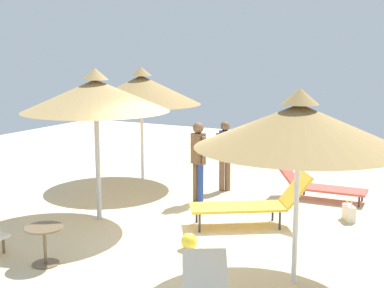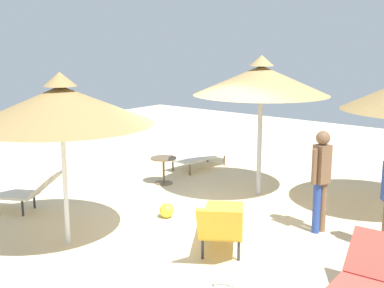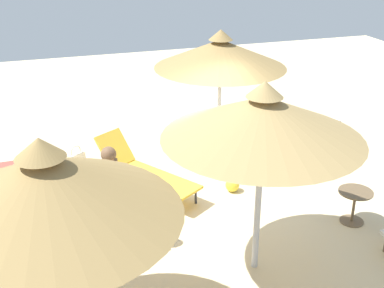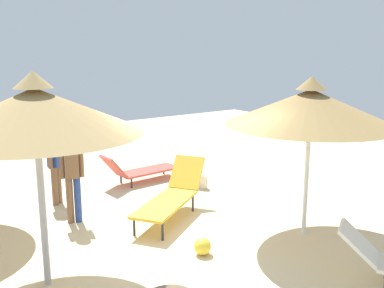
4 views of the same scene
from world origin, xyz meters
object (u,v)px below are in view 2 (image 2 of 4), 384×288
object	(u,v)px
lounge_chair_front	(10,191)
beach_ball	(167,210)
side_table_round	(164,166)
parasol_umbrella_near_left	(261,80)
lounge_chair_far_left	(222,221)
parasol_umbrella_edge	(61,105)
lounge_chair_far_right	(352,288)
lounge_chair_center	(206,152)
person_standing_back	(321,175)

from	to	relation	value
lounge_chair_front	beach_ball	size ratio (longest dim) A/B	7.65
side_table_round	parasol_umbrella_near_left	bearing A→B (deg)	-163.69
lounge_chair_front	lounge_chair_far_left	size ratio (longest dim) A/B	0.95
parasol_umbrella_edge	lounge_chair_front	world-z (taller)	parasol_umbrella_edge
parasol_umbrella_edge	side_table_round	distance (m)	4.19
lounge_chair_far_right	lounge_chair_far_left	world-z (taller)	lounge_chair_far_left
lounge_chair_center	parasol_umbrella_near_left	bearing A→B (deg)	151.97
parasol_umbrella_near_left	beach_ball	xyz separation A→B (m)	(0.56, 2.28, -2.29)
lounge_chair_far_left	person_standing_back	xyz separation A→B (m)	(-0.87, -1.63, 0.55)
lounge_chair_front	side_table_round	world-z (taller)	lounge_chair_front
person_standing_back	lounge_chair_far_left	bearing A→B (deg)	61.97
lounge_chair_center	lounge_chair_front	size ratio (longest dim) A/B	0.96
beach_ball	person_standing_back	bearing A→B (deg)	-155.81
parasol_umbrella_edge	person_standing_back	distance (m)	4.39
lounge_chair_far_right	parasol_umbrella_edge	bearing A→B (deg)	10.52
lounge_chair_center	person_standing_back	bearing A→B (deg)	150.63
lounge_chair_far_left	side_table_round	distance (m)	3.88
parasol_umbrella_near_left	lounge_chair_far_right	world-z (taller)	parasol_umbrella_near_left
lounge_chair_center	lounge_chair_far_left	world-z (taller)	lounge_chair_far_left
lounge_chair_far_right	lounge_chair_far_left	xyz separation A→B (m)	(2.35, -0.59, 0.13)
lounge_chair_far_right	lounge_chair_far_left	bearing A→B (deg)	-14.20
lounge_chair_center	beach_ball	xyz separation A→B (m)	(-1.81, 3.54, -0.26)
parasol_umbrella_edge	beach_ball	size ratio (longest dim) A/B	10.35
lounge_chair_far_right	side_table_round	size ratio (longest dim) A/B	3.27
parasol_umbrella_near_left	beach_ball	bearing A→B (deg)	76.34
beach_ball	lounge_chair_far_right	bearing A→B (deg)	164.55
lounge_chair_far_right	person_standing_back	size ratio (longest dim) A/B	1.12
lounge_chair_front	person_standing_back	distance (m)	5.79
parasol_umbrella_near_left	lounge_chair_front	xyz separation A→B (m)	(3.12, 3.91, -2.03)
lounge_chair_far_left	person_standing_back	bearing A→B (deg)	-118.03
lounge_chair_far_right	person_standing_back	world-z (taller)	person_standing_back
lounge_chair_far_left	person_standing_back	size ratio (longest dim) A/B	1.26
parasol_umbrella_near_left	lounge_chair_center	size ratio (longest dim) A/B	1.45
parasol_umbrella_edge	beach_ball	bearing A→B (deg)	-102.45
parasol_umbrella_near_left	parasol_umbrella_edge	bearing A→B (deg)	76.89
parasol_umbrella_near_left	person_standing_back	xyz separation A→B (m)	(-1.94, 1.16, -1.42)
parasol_umbrella_near_left	lounge_chair_center	bearing A→B (deg)	-28.03
lounge_chair_front	side_table_round	bearing A→B (deg)	-106.57
parasol_umbrella_near_left	side_table_round	xyz separation A→B (m)	(2.14, 0.63, -2.01)
side_table_round	lounge_chair_far_right	bearing A→B (deg)	153.65
lounge_chair_front	beach_ball	xyz separation A→B (m)	(-2.56, -1.62, -0.26)
person_standing_back	beach_ball	bearing A→B (deg)	24.19
parasol_umbrella_edge	lounge_chair_center	distance (m)	5.93
lounge_chair_far_right	beach_ball	distance (m)	4.13
lounge_chair_far_right	person_standing_back	distance (m)	2.76
lounge_chair_far_right	side_table_round	distance (m)	6.21
person_standing_back	parasol_umbrella_near_left	bearing A→B (deg)	-30.97
lounge_chair_far_right	lounge_chair_front	size ratio (longest dim) A/B	0.94
person_standing_back	side_table_round	size ratio (longest dim) A/B	2.91
lounge_chair_front	beach_ball	world-z (taller)	lounge_chair_front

